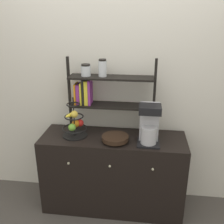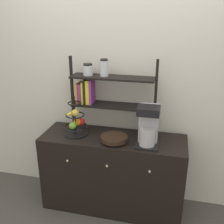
# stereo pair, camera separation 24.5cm
# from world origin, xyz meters

# --- Properties ---
(ground_plane) EXTENTS (12.00, 12.00, 0.00)m
(ground_plane) POSITION_xyz_m (0.00, 0.00, 0.00)
(ground_plane) COLOR #47423D
(wall_back) EXTENTS (7.00, 0.05, 2.60)m
(wall_back) POSITION_xyz_m (0.00, 0.51, 1.30)
(wall_back) COLOR silver
(wall_back) RESTS_ON ground_plane
(sideboard) EXTENTS (1.41, 0.49, 0.80)m
(sideboard) POSITION_xyz_m (0.00, 0.23, 0.40)
(sideboard) COLOR black
(sideboard) RESTS_ON ground_plane
(coffee_maker) EXTENTS (0.20, 0.21, 0.38)m
(coffee_maker) POSITION_xyz_m (0.34, 0.16, 0.98)
(coffee_maker) COLOR black
(coffee_maker) RESTS_ON sideboard
(fruit_stand) EXTENTS (0.24, 0.24, 0.39)m
(fruit_stand) POSITION_xyz_m (-0.37, 0.22, 0.93)
(fruit_stand) COLOR black
(fruit_stand) RESTS_ON sideboard
(wooden_bowl) EXTENTS (0.25, 0.25, 0.06)m
(wooden_bowl) POSITION_xyz_m (0.03, 0.15, 0.83)
(wooden_bowl) COLOR black
(wooden_bowl) RESTS_ON sideboard
(shelf_hutch) EXTENTS (0.85, 0.20, 0.75)m
(shelf_hutch) POSITION_xyz_m (-0.15, 0.36, 1.25)
(shelf_hutch) COLOR black
(shelf_hutch) RESTS_ON sideboard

